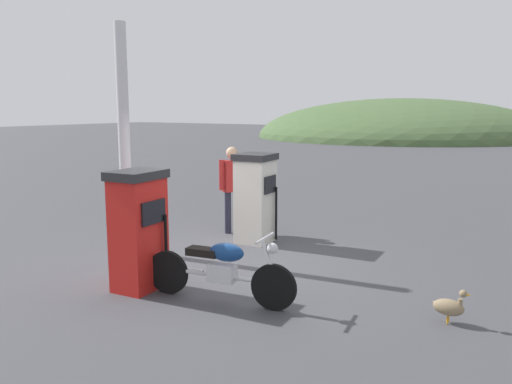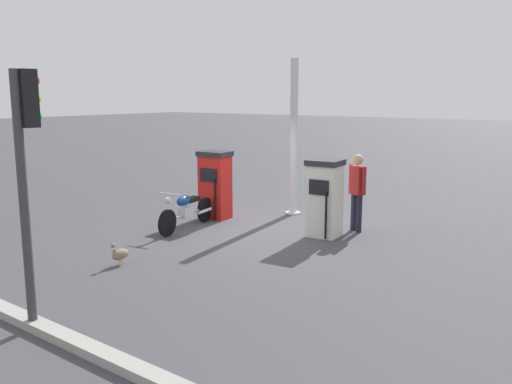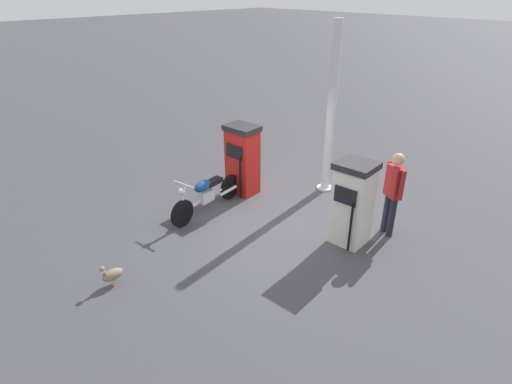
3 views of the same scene
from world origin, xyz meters
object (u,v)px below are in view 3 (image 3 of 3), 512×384
(fuel_pump_far, at_px, (352,203))
(attendant_person, at_px, (393,189))
(motorcycle_near_pump, at_px, (206,194))
(wandering_duck, at_px, (112,274))
(canopy_support_pole, at_px, (331,114))
(fuel_pump_near, at_px, (242,159))

(fuel_pump_far, relative_size, attendant_person, 0.96)
(attendant_person, bearing_deg, motorcycle_near_pump, -57.76)
(wandering_duck, distance_m, canopy_support_pole, 5.78)
(fuel_pump_near, xyz_separation_m, motorcycle_near_pump, (1.26, 0.18, -0.40))
(fuel_pump_far, height_order, wandering_duck, fuel_pump_far)
(attendant_person, height_order, canopy_support_pole, canopy_support_pole)
(wandering_duck, relative_size, canopy_support_pole, 0.11)
(fuel_pump_near, relative_size, canopy_support_pole, 0.43)
(attendant_person, bearing_deg, wandering_duck, -27.01)
(canopy_support_pole, bearing_deg, motorcycle_near_pump, -21.71)
(fuel_pump_far, xyz_separation_m, wandering_duck, (3.96, -2.03, -0.64))
(wandering_duck, bearing_deg, fuel_pump_near, -165.51)
(motorcycle_near_pump, height_order, canopy_support_pole, canopy_support_pole)
(fuel_pump_near, bearing_deg, fuel_pump_far, 90.00)
(motorcycle_near_pump, height_order, attendant_person, attendant_person)
(fuel_pump_far, xyz_separation_m, canopy_support_pole, (-1.57, -1.74, 1.04))
(canopy_support_pole, bearing_deg, wandering_duck, -2.98)
(fuel_pump_far, bearing_deg, attendant_person, 153.82)
(motorcycle_near_pump, relative_size, attendant_person, 1.22)
(fuel_pump_near, height_order, motorcycle_near_pump, fuel_pump_near)
(motorcycle_near_pump, xyz_separation_m, wandering_duck, (2.69, 0.84, -0.24))
(attendant_person, bearing_deg, canopy_support_pole, -109.91)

